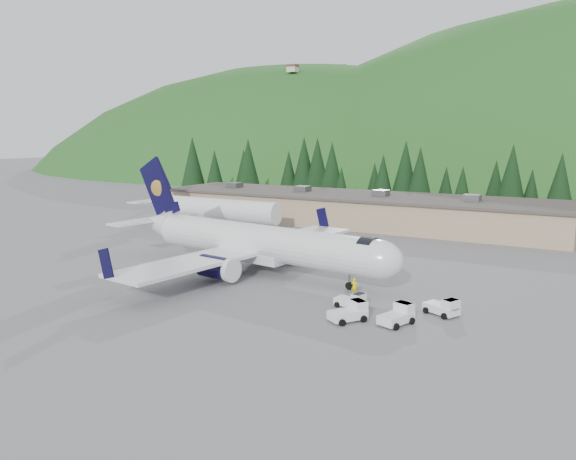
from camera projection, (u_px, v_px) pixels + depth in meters
The scene contains 10 objects.
ground at pixel (262, 273), 63.10m from camera, with size 600.00×600.00×0.00m, color slate.
airliner at pixel (254, 242), 63.20m from camera, with size 38.00×35.78×12.61m.
second_airliner at pixel (205, 208), 93.49m from camera, with size 27.50×11.00×10.05m.
baggage_tug_a at pixel (352, 301), 50.22m from camera, with size 2.91×2.02×1.45m.
baggage_tug_b at pixel (444, 308), 48.14m from camera, with size 3.32×2.71×1.59m.
baggage_tug_c at pixel (351, 312), 46.79m from camera, with size 3.07×3.48×1.67m.
terminal_building at pixel (353, 208), 97.72m from camera, with size 71.00×17.00×6.10m.
baggage_tug_d at pixel (398, 315), 45.99m from camera, with size 2.66×3.47×1.67m.
ramp_worker at pixel (354, 286), 54.46m from camera, with size 0.60×0.39×1.64m, color #FCE601.
tree_line at pixel (380, 173), 118.92m from camera, with size 111.76×18.89×13.69m.
Camera 1 is at (32.68, -52.04, 15.39)m, focal length 35.00 mm.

